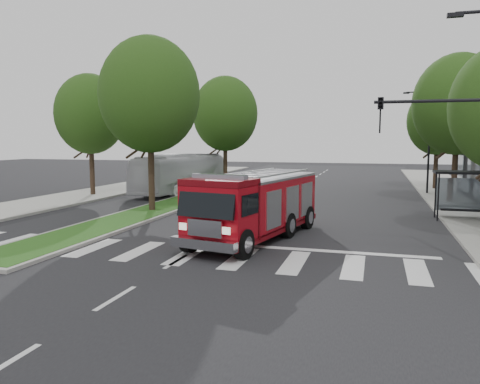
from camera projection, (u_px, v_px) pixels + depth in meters
The scene contains 12 objects.
ground at pixel (214, 239), 20.21m from camera, with size 140.00×140.00×0.00m, color black.
sidewalk_left at pixel (71, 198), 33.77m from camera, with size 5.00×80.00×0.15m, color gray.
median at pixel (218, 190), 39.04m from camera, with size 3.00×50.00×0.15m.
bus_shelter at pixel (466, 182), 24.64m from camera, with size 3.20×1.60×2.61m.
tree_right_mid at pixel (458, 104), 29.65m from camera, with size 5.60×5.60×9.72m.
tree_right_far at pixel (438, 121), 39.27m from camera, with size 5.00×5.00×8.73m.
tree_median_near at pixel (150, 95), 26.85m from camera, with size 5.80×5.80×10.16m.
tree_median_far at pixel (225, 114), 40.24m from camera, with size 5.60×5.60×9.72m.
tree_left_mid at pixel (90, 114), 34.87m from camera, with size 5.20×5.20×9.16m.
streetlight_right_far at pixel (427, 137), 35.92m from camera, with size 2.11×0.20×8.00m.
fire_engine at pixel (256, 206), 19.98m from camera, with size 4.24×8.95×2.99m.
city_bus at pixel (181, 173), 37.76m from camera, with size 2.65×11.33×3.16m, color silver.
Camera 1 is at (6.62, -18.76, 4.23)m, focal length 35.00 mm.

